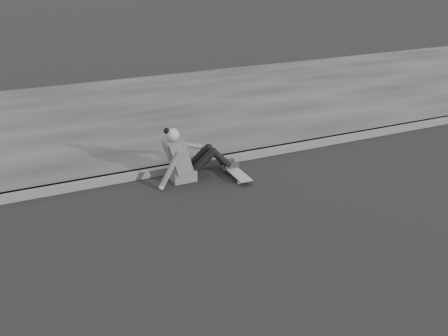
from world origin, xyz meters
The scene contains 5 objects.
ground centered at (0.00, 0.00, 0.00)m, with size 80.00×80.00×0.00m, color black.
curb centered at (0.00, 2.58, 0.06)m, with size 24.00×0.16×0.12m, color #555555.
sidewalk centered at (0.00, 5.60, 0.06)m, with size 24.00×6.00×0.12m, color #373737.
skateboard centered at (-2.06, 1.99, 0.07)m, with size 0.20×0.78×0.09m.
seated_woman centered at (-2.80, 2.23, 0.36)m, with size 1.38×0.46×0.88m.
Camera 1 is at (-5.21, -4.47, 3.32)m, focal length 40.00 mm.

